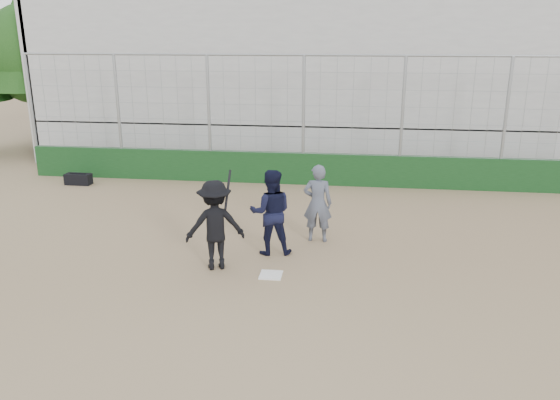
# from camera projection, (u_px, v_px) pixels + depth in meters

# --- Properties ---
(ground) EXTENTS (90.00, 90.00, 0.00)m
(ground) POSITION_uv_depth(u_px,v_px,m) (271.00, 275.00, 10.86)
(ground) COLOR brown
(ground) RESTS_ON ground
(home_plate) EXTENTS (0.44, 0.44, 0.02)m
(home_plate) POSITION_uv_depth(u_px,v_px,m) (271.00, 275.00, 10.86)
(home_plate) COLOR white
(home_plate) RESTS_ON ground
(backstop) EXTENTS (18.10, 0.25, 4.04)m
(backstop) POSITION_uv_depth(u_px,v_px,m) (303.00, 155.00, 17.22)
(backstop) COLOR #103414
(backstop) RESTS_ON ground
(bleachers) EXTENTS (20.25, 6.70, 6.98)m
(bleachers) POSITION_uv_depth(u_px,v_px,m) (315.00, 79.00, 21.34)
(bleachers) COLOR #9C9C9C
(bleachers) RESTS_ON ground
(tree_left) EXTENTS (4.48, 4.48, 7.00)m
(tree_left) POSITION_uv_depth(u_px,v_px,m) (34.00, 40.00, 21.37)
(tree_left) COLOR #372514
(tree_left) RESTS_ON ground
(batter_at_plate) EXTENTS (1.35, 1.04, 1.99)m
(batter_at_plate) POSITION_uv_depth(u_px,v_px,m) (215.00, 225.00, 10.98)
(batter_at_plate) COLOR black
(batter_at_plate) RESTS_ON ground
(catcher_crouched) EXTENTS (1.02, 0.85, 1.26)m
(catcher_crouched) POSITION_uv_depth(u_px,v_px,m) (271.00, 226.00, 11.75)
(catcher_crouched) COLOR black
(catcher_crouched) RESTS_ON ground
(umpire) EXTENTS (0.67, 0.45, 1.63)m
(umpire) POSITION_uv_depth(u_px,v_px,m) (318.00, 207.00, 12.46)
(umpire) COLOR #4B515F
(umpire) RESTS_ON ground
(equipment_bag) EXTENTS (0.83, 0.37, 0.39)m
(equipment_bag) POSITION_uv_depth(u_px,v_px,m) (78.00, 179.00, 17.37)
(equipment_bag) COLOR black
(equipment_bag) RESTS_ON ground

